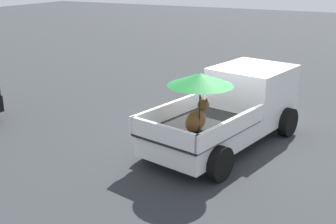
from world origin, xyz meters
name	(u,v)px	position (x,y,z in m)	size (l,w,h in m)	color
ground_plane	(223,145)	(0.00, 0.00, 0.00)	(80.00, 80.00, 0.00)	#2D3033
pickup_truck_main	(233,107)	(0.37, -0.09, 0.99)	(5.32, 3.05, 2.30)	black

